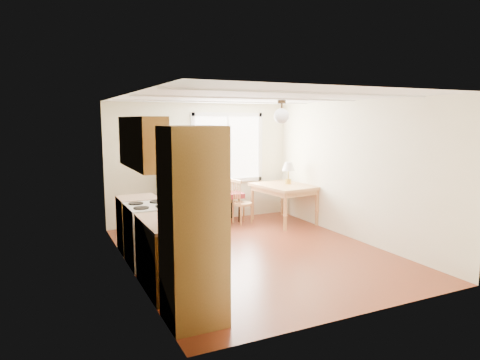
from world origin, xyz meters
TOP-DOWN VIEW (x-y plane):
  - room_shell at (0.00, 0.00)m, footprint 4.60×5.60m
  - kitchen_run at (-1.72, -0.63)m, footprint 0.65×3.40m
  - window_unit at (0.60, 2.47)m, footprint 1.64×0.05m
  - pendant_light at (0.70, 0.40)m, footprint 0.26×0.26m
  - refrigerator at (-0.60, 2.11)m, footprint 0.78×0.79m
  - bench at (0.10, 2.22)m, footprint 1.38×0.60m
  - dining_table at (1.50, 1.60)m, footprint 1.12×1.40m
  - chair at (0.59, 1.88)m, footprint 0.43×0.42m
  - table_lamp at (1.63, 1.65)m, footprint 0.27×0.27m
  - coffee_maker at (-1.72, -1.32)m, footprint 0.19×0.25m
  - kettle at (-1.78, -0.97)m, footprint 0.11×0.11m

SIDE VIEW (x-z plane):
  - chair at x=0.59m, z-range 0.07..0.99m
  - bench at x=0.10m, z-range 0.24..0.86m
  - dining_table at x=1.50m, z-range 0.30..1.10m
  - kitchen_run at x=-1.72m, z-range -0.26..1.94m
  - refrigerator at x=-0.60m, z-range 0.00..1.77m
  - kettle at x=-1.78m, z-range 0.88..1.10m
  - coffee_maker at x=-1.72m, z-range 0.85..1.21m
  - table_lamp at x=1.63m, z-range 0.91..1.38m
  - room_shell at x=0.00m, z-range -0.06..2.56m
  - window_unit at x=0.60m, z-range 0.79..2.31m
  - pendant_light at x=0.70m, z-range 2.04..2.44m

